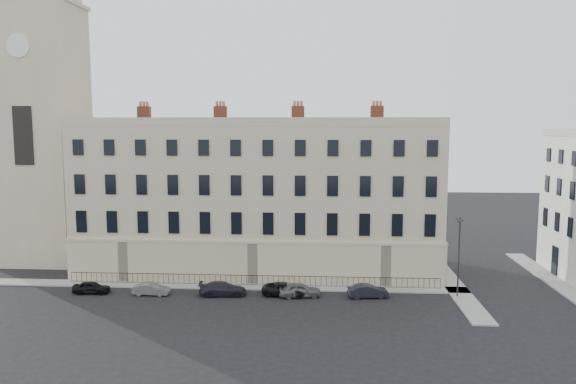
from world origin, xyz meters
name	(u,v)px	position (x,y,z in m)	size (l,w,h in m)	color
ground	(315,306)	(0.00, 0.00, 0.00)	(160.00, 160.00, 0.00)	black
terrace	(260,198)	(-5.97, 11.97, 7.50)	(36.22, 12.22, 17.00)	#BDB18C
church_tower	(41,91)	(-30.00, 14.00, 18.66)	(8.00, 8.13, 44.00)	#BDB18C
pavement_terrace	(209,286)	(-10.00, 5.00, 0.06)	(48.00, 2.00, 0.12)	gray
pavement_east_return	(450,281)	(13.00, 8.00, 0.06)	(2.00, 24.00, 0.12)	gray
pavement_adjacent	(548,277)	(23.00, 10.00, 0.06)	(2.00, 20.00, 0.12)	gray
railings	(252,280)	(-6.00, 5.40, 0.55)	(35.00, 0.04, 0.96)	black
car_a	(91,287)	(-20.16, 2.18, 0.56)	(1.31, 3.27, 1.11)	black
car_b	(151,289)	(-14.63, 2.07, 0.54)	(1.13, 3.25, 1.07)	slate
car_c	(223,289)	(-8.22, 2.35, 0.61)	(1.71, 4.20, 1.22)	black
car_d	(285,289)	(-2.67, 2.65, 0.57)	(1.90, 4.12, 1.14)	black
car_e	(300,290)	(-1.37, 2.35, 0.63)	(1.49, 3.71, 1.27)	slate
car_f	(368,291)	(4.65, 2.55, 0.59)	(1.24, 3.56, 1.17)	black
streetlamp	(459,253)	(12.50, 3.05, 3.97)	(0.60, 1.50, 7.16)	#303136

